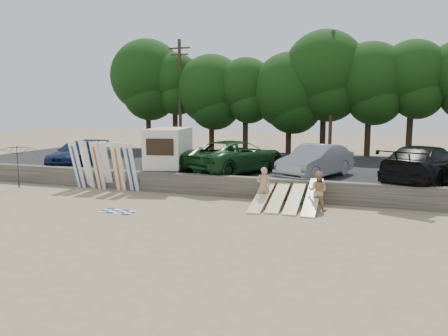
{
  "coord_description": "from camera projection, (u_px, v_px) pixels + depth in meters",
  "views": [
    {
      "loc": [
        5.14,
        -16.7,
        4.26
      ],
      "look_at": [
        -1.7,
        3.0,
        1.38
      ],
      "focal_mm": 35.0,
      "sensor_mm": 36.0,
      "label": 1
    }
  ],
  "objects": [
    {
      "name": "ground",
      "position": [
        239.0,
        213.0,
        17.88
      ],
      "size": [
        120.0,
        120.0,
        0.0
      ],
      "primitive_type": "plane",
      "color": "tan",
      "rests_on": "ground"
    },
    {
      "name": "seawall",
      "position": [
        258.0,
        188.0,
        20.62
      ],
      "size": [
        44.0,
        0.5,
        1.0
      ],
      "primitive_type": "cube",
      "color": "#6B6356",
      "rests_on": "ground"
    },
    {
      "name": "parking_lot",
      "position": [
        288.0,
        170.0,
        27.65
      ],
      "size": [
        44.0,
        14.5,
        0.7
      ],
      "primitive_type": "cube",
      "color": "#282828",
      "rests_on": "ground"
    },
    {
      "name": "treeline",
      "position": [
        292.0,
        80.0,
        33.85
      ],
      "size": [
        33.38,
        6.34,
        9.46
      ],
      "color": "#382616",
      "rests_on": "parking_lot"
    },
    {
      "name": "utility_poles",
      "position": [
        331.0,
        92.0,
        31.46
      ],
      "size": [
        25.8,
        0.26,
        9.0
      ],
      "color": "#473321",
      "rests_on": "parking_lot"
    },
    {
      "name": "box_trailer",
      "position": [
        169.0,
        148.0,
        24.15
      ],
      "size": [
        2.82,
        4.15,
        2.44
      ],
      "rotation": [
        0.0,
        0.0,
        0.22
      ],
      "color": "silver",
      "rests_on": "parking_lot"
    },
    {
      "name": "car_0",
      "position": [
        78.0,
        153.0,
        27.08
      ],
      "size": [
        2.86,
        5.42,
        1.5
      ],
      "primitive_type": "imported",
      "rotation": [
        0.0,
        0.0,
        0.15
      ],
      "color": "#131E44",
      "rests_on": "parking_lot"
    },
    {
      "name": "car_1",
      "position": [
        236.0,
        156.0,
        24.11
      ],
      "size": [
        5.15,
        7.07,
        1.79
      ],
      "primitive_type": "imported",
      "rotation": [
        0.0,
        0.0,
        2.76
      ],
      "color": "#163E1A",
      "rests_on": "parking_lot"
    },
    {
      "name": "car_2",
      "position": [
        316.0,
        161.0,
        22.33
      ],
      "size": [
        3.59,
        5.44,
        1.69
      ],
      "primitive_type": "imported",
      "rotation": [
        0.0,
        0.0,
        -0.38
      ],
      "color": "gray",
      "rests_on": "parking_lot"
    },
    {
      "name": "car_3",
      "position": [
        425.0,
        164.0,
        20.6
      ],
      "size": [
        4.83,
        6.74,
        1.81
      ],
      "primitive_type": "imported",
      "rotation": [
        0.0,
        0.0,
        2.73
      ],
      "color": "black",
      "rests_on": "parking_lot"
    },
    {
      "name": "surfboard_upright_0",
      "position": [
        77.0,
        165.0,
        23.1
      ],
      "size": [
        0.58,
        0.75,
        2.54
      ],
      "primitive_type": "cube",
      "rotation": [
        0.25,
        0.0,
        -0.12
      ],
      "color": "white",
      "rests_on": "ground"
    },
    {
      "name": "surfboard_upright_1",
      "position": [
        87.0,
        165.0,
        23.04
      ],
      "size": [
        0.58,
        0.7,
        2.55
      ],
      "primitive_type": "cube",
      "rotation": [
        0.23,
        0.0,
        -0.14
      ],
      "color": "white",
      "rests_on": "ground"
    },
    {
      "name": "surfboard_upright_2",
      "position": [
        98.0,
        166.0,
        22.69
      ],
      "size": [
        0.56,
        0.71,
        2.54
      ],
      "primitive_type": "cube",
      "rotation": [
        0.24,
        0.0,
        -0.09
      ],
      "color": "white",
      "rests_on": "ground"
    },
    {
      "name": "surfboard_upright_3",
      "position": [
        106.0,
        166.0,
        22.69
      ],
      "size": [
        0.53,
        0.79,
        2.52
      ],
      "primitive_type": "cube",
      "rotation": [
        0.28,
        0.0,
        0.04
      ],
      "color": "white",
      "rests_on": "ground"
    },
    {
      "name": "surfboard_upright_4",
      "position": [
        118.0,
        167.0,
        22.27
      ],
      "size": [
        0.57,
        0.76,
        2.53
      ],
      "primitive_type": "cube",
      "rotation": [
        0.25,
        0.0,
        0.1
      ],
      "color": "white",
      "rests_on": "ground"
    },
    {
      "name": "surfboard_upright_5",
      "position": [
        120.0,
        167.0,
        22.48
      ],
      "size": [
        0.6,
        0.85,
        2.51
      ],
      "primitive_type": "cube",
      "rotation": [
        0.28,
        0.0,
        -0.14
      ],
      "color": "white",
      "rests_on": "ground"
    },
    {
      "name": "surfboard_upright_6",
      "position": [
        131.0,
        167.0,
        22.1
      ],
      "size": [
        0.52,
        0.76,
        2.52
      ],
      "primitive_type": "cube",
      "rotation": [
        0.27,
        0.0,
        -0.03
      ],
      "color": "white",
      "rests_on": "ground"
    },
    {
      "name": "surfboard_low_0",
      "position": [
        262.0,
        198.0,
        18.87
      ],
      "size": [
        0.56,
        2.92,
        0.82
      ],
      "primitive_type": "cube",
      "rotation": [
        0.25,
        0.0,
        0.0
      ],
      "color": "#F6DD9B",
      "rests_on": "ground"
    },
    {
      "name": "surfboard_low_1",
      "position": [
        279.0,
        196.0,
        18.84
      ],
      "size": [
        0.56,
        2.89,
        0.93
      ],
      "primitive_type": "cube",
      "rotation": [
        0.29,
        0.0,
        0.0
      ],
      "color": "#F6DD9B",
      "rests_on": "ground"
    },
    {
      "name": "surfboard_low_2",
      "position": [
        295.0,
        197.0,
        18.57
      ],
      "size": [
        0.56,
        2.89,
        0.95
      ],
      "primitive_type": "cube",
      "rotation": [
        0.3,
        0.0,
        0.0
      ],
      "color": "#F6DD9B",
      "rests_on": "ground"
    },
    {
      "name": "surfboard_low_3",
      "position": [
        313.0,
        197.0,
        18.19
      ],
      "size": [
        0.56,
        2.83,
        1.14
      ],
      "primitive_type": "cube",
      "rotation": [
        0.37,
        0.0,
        0.0
      ],
      "color": "#F6DD9B",
      "rests_on": "ground"
    },
    {
      "name": "beachgoer_a",
      "position": [
        263.0,
        186.0,
        19.21
      ],
      "size": [
        0.72,
        0.59,
        1.69
      ],
      "primitive_type": "imported",
      "rotation": [
        0.0,
        0.0,
        3.49
      ],
      "color": "tan",
      "rests_on": "ground"
    },
    {
      "name": "beachgoer_b",
      "position": [
        318.0,
        191.0,
        18.18
      ],
      "size": [
        0.85,
        0.69,
        1.65
      ],
      "primitive_type": "imported",
      "rotation": [
        0.0,
        0.0,
        3.05
      ],
      "color": "tan",
      "rests_on": "ground"
    },
    {
      "name": "cooler",
      "position": [
        303.0,
        201.0,
        19.38
      ],
      "size": [
        0.46,
        0.42,
        0.32
      ],
      "primitive_type": "cube",
      "rotation": [
        0.0,
        0.0,
        -0.39
      ],
      "color": "#258B44",
      "rests_on": "ground"
    },
    {
      "name": "gear_bag",
      "position": [
        273.0,
        200.0,
        19.83
      ],
      "size": [
        0.32,
        0.28,
        0.22
      ],
      "primitive_type": "cube",
      "rotation": [
        0.0,
        0.0,
        0.09
      ],
      "color": "#DB4F19",
      "rests_on": "ground"
    },
    {
      "name": "beach_towel",
      "position": [
        118.0,
        211.0,
        18.05
      ],
      "size": [
        1.57,
        1.57,
        0.0
      ],
      "primitive_type": "plane",
      "rotation": [
        0.0,
        0.0,
        -0.05
      ],
      "color": "white",
      "rests_on": "ground"
    },
    {
      "name": "beach_umbrella",
      "position": [
        17.0,
        166.0,
        23.33
      ],
      "size": [
        2.85,
        2.9,
        2.33
      ],
      "primitive_type": "imported",
      "rotation": [
        0.0,
        0.0,
        6.15
      ],
      "color": "black",
      "rests_on": "ground"
    }
  ]
}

